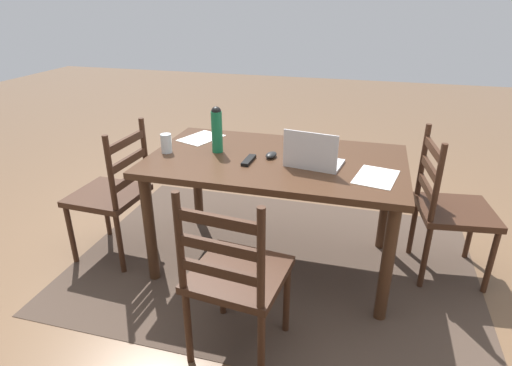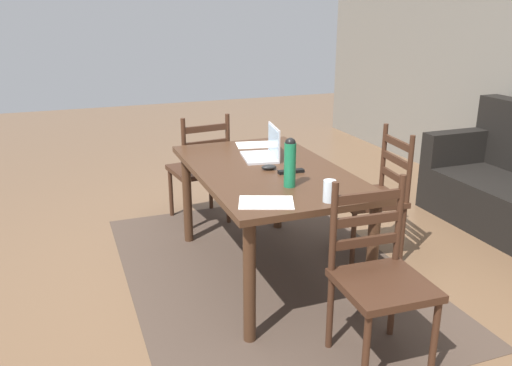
{
  "view_description": "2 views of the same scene",
  "coord_description": "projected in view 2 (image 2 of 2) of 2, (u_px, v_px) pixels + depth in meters",
  "views": [
    {
      "loc": [
        -0.53,
        2.4,
        1.7
      ],
      "look_at": [
        0.14,
        -0.04,
        0.56
      ],
      "focal_mm": 29.7,
      "sensor_mm": 36.0,
      "label": 1
    },
    {
      "loc": [
        3.1,
        -1.24,
        1.78
      ],
      "look_at": [
        -0.09,
        -0.05,
        0.64
      ],
      "focal_mm": 37.19,
      "sensor_mm": 36.0,
      "label": 2
    }
  ],
  "objects": [
    {
      "name": "area_rug",
      "position": [
        266.0,
        272.0,
        3.73
      ],
      "size": [
        2.65,
        1.88,
        0.01
      ],
      "primitive_type": "cube",
      "color": "#47382D",
      "rests_on": "ground"
    },
    {
      "name": "chair_left_near",
      "position": [
        200.0,
        170.0,
        4.48
      ],
      "size": [
        0.49,
        0.49,
        0.95
      ],
      "color": "#3D2316",
      "rests_on": "ground"
    },
    {
      "name": "ground_plane",
      "position": [
        266.0,
        272.0,
        3.73
      ],
      "size": [
        14.0,
        14.0,
        0.0
      ],
      "primitive_type": "plane",
      "color": "brown"
    },
    {
      "name": "chair_far_head",
      "position": [
        373.0,
        196.0,
        3.85
      ],
      "size": [
        0.48,
        0.48,
        0.95
      ],
      "color": "#3D2316",
      "rests_on": "ground"
    },
    {
      "name": "drinking_glass",
      "position": [
        329.0,
        191.0,
        2.87
      ],
      "size": [
        0.07,
        0.07,
        0.12
      ],
      "primitive_type": "cylinder",
      "color": "silver",
      "rests_on": "dining_table"
    },
    {
      "name": "chair_right_far",
      "position": [
        380.0,
        279.0,
        2.69
      ],
      "size": [
        0.46,
        0.46,
        0.95
      ],
      "color": "#3D2316",
      "rests_on": "ground"
    },
    {
      "name": "paper_stack_left",
      "position": [
        256.0,
        145.0,
        4.07
      ],
      "size": [
        0.27,
        0.33,
        0.0
      ],
      "primitive_type": "cube",
      "rotation": [
        0.0,
        0.0,
        -0.2
      ],
      "color": "white",
      "rests_on": "dining_table"
    },
    {
      "name": "computer_mouse",
      "position": [
        268.0,
        167.0,
        3.45
      ],
      "size": [
        0.08,
        0.11,
        0.03
      ],
      "primitive_type": "ellipsoid",
      "rotation": [
        0.0,
        0.0,
        -0.2
      ],
      "color": "black",
      "rests_on": "dining_table"
    },
    {
      "name": "laptop",
      "position": [
        266.0,
        150.0,
        3.7
      ],
      "size": [
        0.35,
        0.27,
        0.23
      ],
      "color": "silver",
      "rests_on": "dining_table"
    },
    {
      "name": "tv_remote",
      "position": [
        291.0,
        171.0,
        3.39
      ],
      "size": [
        0.05,
        0.17,
        0.02
      ],
      "primitive_type": "cube",
      "rotation": [
        0.0,
        0.0,
        3.1
      ],
      "color": "black",
      "rests_on": "dining_table"
    },
    {
      "name": "dining_table",
      "position": [
        267.0,
        182.0,
        3.51
      ],
      "size": [
        1.58,
        0.93,
        0.76
      ],
      "color": "#422819",
      "rests_on": "ground"
    },
    {
      "name": "water_bottle",
      "position": [
        290.0,
        162.0,
        3.09
      ],
      "size": [
        0.07,
        0.07,
        0.3
      ],
      "color": "#197247",
      "rests_on": "dining_table"
    },
    {
      "name": "paper_stack_right",
      "position": [
        266.0,
        202.0,
        2.87
      ],
      "size": [
        0.3,
        0.35,
        0.0
      ],
      "primitive_type": "cube",
      "rotation": [
        0.0,
        0.0,
        -0.37
      ],
      "color": "white",
      "rests_on": "dining_table"
    }
  ]
}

